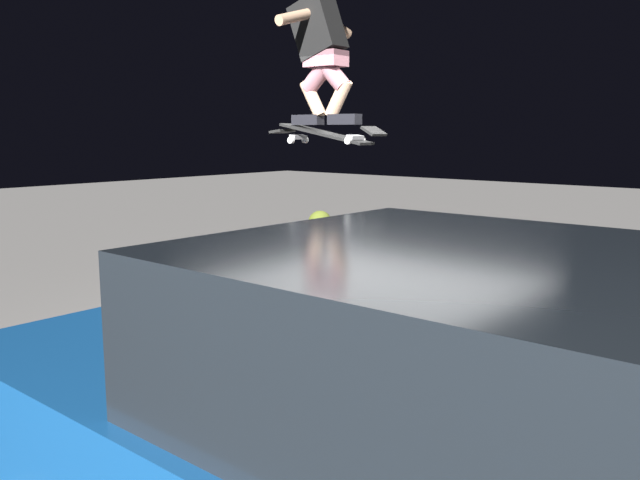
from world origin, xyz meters
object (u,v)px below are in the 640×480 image
Objects in this scene: parked_car at (460,475)px; ledge_box_main at (351,333)px; skateboard at (326,134)px; trash_bin at (595,437)px; person_sitting_on_ledge at (314,285)px; skater_airborne at (320,44)px; kicker_ramp at (181,327)px.

ledge_box_main is at bearing -45.82° from parked_car.
skateboard is 2.96m from trash_bin.
person_sitting_on_ledge is 3.12m from parked_car.
skater_airborne reaches higher than skateboard.
skateboard reaches higher than parked_car.
kicker_ramp is at bearing -25.60° from parked_car.
trash_bin reaches higher than kicker_ramp.
skater_airborne is at bearing -172.14° from kicker_ramp.
trash_bin is (-4.08, 0.60, 0.37)m from kicker_ramp.
ledge_box_main is at bearing -94.35° from person_sitting_on_ledge.
person_sitting_on_ledge is 0.31× the size of parked_car.
person_sitting_on_ledge is 2.51m from trash_bin.
parked_car is (-2.48, 2.17, -1.80)m from skater_airborne.
person_sitting_on_ledge is 1.88m from skater_airborne.
kicker_ramp is at bearing 15.82° from ledge_box_main.
skateboard is at bearing -18.60° from trash_bin.
ledge_box_main is 1.77× the size of skater_airborne.
skateboard is at bearing -172.30° from kicker_ramp.
skater_airborne is (0.12, 0.26, 2.36)m from ledge_box_main.
parked_car is at bearing 140.26° from person_sitting_on_ledge.
skateboard is (0.03, -0.18, 1.18)m from person_sitting_on_ledge.
skateboard is (0.06, 0.26, 1.67)m from ledge_box_main.
skater_airborne is at bearing -63.76° from person_sitting_on_ledge.
trash_bin is (-2.41, 0.64, -0.29)m from person_sitting_on_ledge.
parked_car is at bearing 154.40° from kicker_ramp.
parked_car is at bearing 138.18° from skateboard.
ledge_box_main is 1.69m from skateboard.
person_sitting_on_ledge is 1.17× the size of skater_airborne.
skateboard is 3.44m from parked_car.
kicker_ramp is (1.64, 0.22, -1.84)m from skateboard.
skater_airborne reaches higher than person_sitting_on_ledge.
kicker_ramp is (1.70, 0.48, -0.17)m from ledge_box_main.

